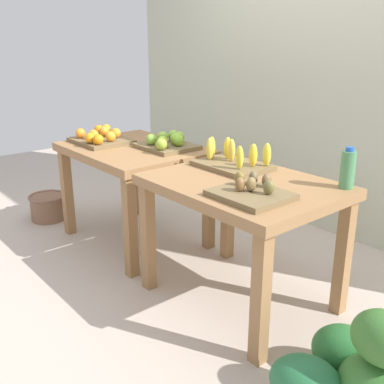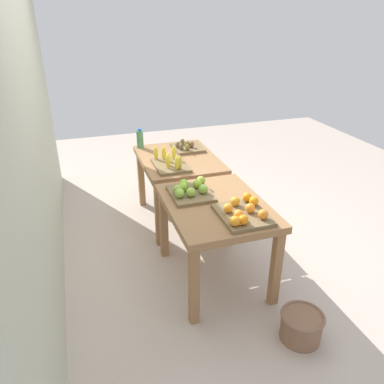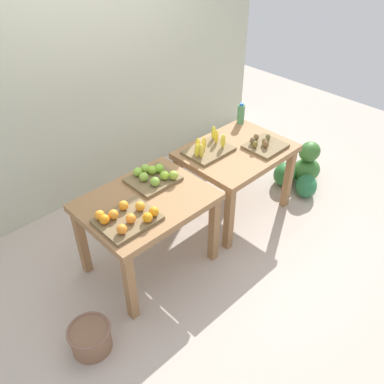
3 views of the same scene
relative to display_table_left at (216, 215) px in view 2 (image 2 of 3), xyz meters
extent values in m
plane|color=#BFAE9F|center=(0.56, 0.00, -0.64)|extent=(8.00, 8.00, 0.00)
cube|color=#BABDA4|center=(0.56, 1.35, 0.86)|extent=(4.40, 0.12, 3.00)
cube|color=#976C43|center=(0.00, 0.00, 0.08)|extent=(1.04, 0.80, 0.06)
cube|color=#976C43|center=(-0.46, -0.34, -0.29)|extent=(0.07, 0.07, 0.69)
cube|color=#976C43|center=(0.46, -0.34, -0.29)|extent=(0.07, 0.07, 0.69)
cube|color=#976C43|center=(-0.46, 0.34, -0.29)|extent=(0.07, 0.07, 0.69)
cube|color=#976C43|center=(0.46, 0.34, -0.29)|extent=(0.07, 0.07, 0.69)
cube|color=#976C43|center=(1.12, 0.00, 0.08)|extent=(1.04, 0.80, 0.06)
cube|color=#976C43|center=(0.66, -0.34, -0.29)|extent=(0.07, 0.07, 0.69)
cube|color=#976C43|center=(1.58, -0.34, -0.29)|extent=(0.07, 0.07, 0.69)
cube|color=#976C43|center=(0.66, 0.34, -0.29)|extent=(0.07, 0.07, 0.69)
cube|color=#976C43|center=(1.58, 0.34, -0.29)|extent=(0.07, 0.07, 0.69)
cube|color=brown|center=(-0.27, -0.12, 0.12)|extent=(0.44, 0.36, 0.03)
sphere|color=orange|center=(-0.13, -0.11, 0.18)|extent=(0.08, 0.08, 0.08)
sphere|color=orange|center=(-0.18, -0.25, 0.18)|extent=(0.08, 0.08, 0.08)
sphere|color=orange|center=(-0.27, -0.17, 0.18)|extent=(0.11, 0.11, 0.08)
sphere|color=orange|center=(-0.42, 0.02, 0.18)|extent=(0.11, 0.11, 0.08)
sphere|color=orange|center=(-0.34, -0.05, 0.18)|extent=(0.10, 0.10, 0.08)
sphere|color=orange|center=(-0.39, -0.22, 0.18)|extent=(0.09, 0.09, 0.08)
sphere|color=orange|center=(-0.42, -0.05, 0.18)|extent=(0.10, 0.10, 0.08)
sphere|color=orange|center=(-0.10, -0.23, 0.18)|extent=(0.11, 0.11, 0.08)
sphere|color=orange|center=(-0.22, -0.01, 0.18)|extent=(0.10, 0.10, 0.08)
cube|color=brown|center=(0.21, 0.15, 0.12)|extent=(0.40, 0.34, 0.03)
sphere|color=#91B037|center=(0.32, 0.02, 0.18)|extent=(0.10, 0.10, 0.08)
sphere|color=#8EBF35|center=(0.24, 0.21, 0.18)|extent=(0.11, 0.11, 0.08)
sphere|color=#82B43E|center=(0.15, 0.06, 0.18)|extent=(0.11, 0.11, 0.08)
sphere|color=#8FBB40|center=(0.13, 0.18, 0.18)|extent=(0.09, 0.09, 0.08)
sphere|color=#84BF34|center=(0.30, 0.18, 0.18)|extent=(0.10, 0.10, 0.08)
sphere|color=#8BC13F|center=(0.14, 0.27, 0.18)|extent=(0.10, 0.10, 0.08)
sphere|color=#8BB13B|center=(0.21, 0.26, 0.18)|extent=(0.11, 0.11, 0.08)
sphere|color=#92BD31|center=(0.27, 0.07, 0.18)|extent=(0.10, 0.10, 0.08)
cube|color=brown|center=(0.88, 0.15, 0.12)|extent=(0.44, 0.32, 0.03)
ellipsoid|color=yellow|center=(0.73, 0.10, 0.21)|extent=(0.06, 0.06, 0.14)
ellipsoid|color=yellow|center=(0.85, 0.17, 0.21)|extent=(0.05, 0.05, 0.14)
ellipsoid|color=yellow|center=(1.01, 0.08, 0.21)|extent=(0.06, 0.05, 0.14)
ellipsoid|color=yellow|center=(1.06, 0.26, 0.21)|extent=(0.06, 0.06, 0.14)
ellipsoid|color=yellow|center=(0.79, 0.20, 0.21)|extent=(0.07, 0.06, 0.14)
ellipsoid|color=yellow|center=(1.02, 0.18, 0.21)|extent=(0.07, 0.07, 0.14)
ellipsoid|color=yellow|center=(0.71, 0.13, 0.21)|extent=(0.06, 0.05, 0.14)
cube|color=brown|center=(1.34, -0.17, 0.12)|extent=(0.36, 0.32, 0.03)
ellipsoid|color=brown|center=(1.34, -0.06, 0.18)|extent=(0.06, 0.06, 0.07)
ellipsoid|color=olive|center=(1.22, -0.14, 0.18)|extent=(0.06, 0.05, 0.07)
ellipsoid|color=brown|center=(1.42, -0.13, 0.18)|extent=(0.07, 0.07, 0.07)
ellipsoid|color=olive|center=(1.33, -0.16, 0.18)|extent=(0.05, 0.06, 0.07)
ellipsoid|color=brown|center=(1.29, -0.21, 0.18)|extent=(0.06, 0.06, 0.07)
ellipsoid|color=brown|center=(1.26, -0.07, 0.18)|extent=(0.07, 0.07, 0.07)
cylinder|color=#4C8C59|center=(1.55, 0.33, 0.21)|extent=(0.08, 0.08, 0.20)
cylinder|color=blue|center=(1.55, 0.33, 0.32)|extent=(0.04, 0.04, 0.02)
ellipsoid|color=#36712E|center=(2.13, -0.23, -0.50)|extent=(0.41, 0.37, 0.28)
ellipsoid|color=#296F32|center=(1.91, -0.10, -0.51)|extent=(0.38, 0.33, 0.25)
ellipsoid|color=#25693C|center=(1.90, -0.39, -0.52)|extent=(0.38, 0.35, 0.23)
ellipsoid|color=#376C2B|center=(2.13, -0.23, -0.25)|extent=(0.27, 0.22, 0.22)
cylinder|color=brown|center=(-0.86, -0.35, -0.53)|extent=(0.30, 0.30, 0.21)
torus|color=brown|center=(-0.86, -0.35, -0.43)|extent=(0.32, 0.32, 0.02)
camera|label=1|loc=(2.81, -1.78, 0.86)|focal=42.93mm
camera|label=2|loc=(-2.54, 1.03, 1.55)|focal=35.16mm
camera|label=3|loc=(-1.51, -2.10, 2.14)|focal=37.88mm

